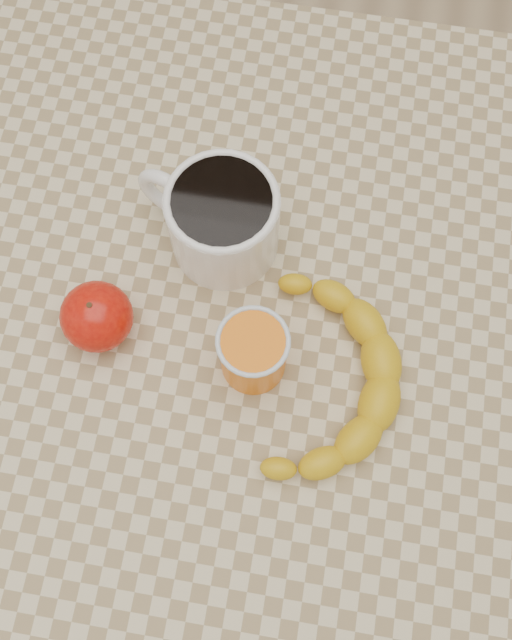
% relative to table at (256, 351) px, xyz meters
% --- Properties ---
extents(ground, '(3.00, 3.00, 0.00)m').
position_rel_table_xyz_m(ground, '(0.00, 0.00, -0.66)').
color(ground, tan).
rests_on(ground, ground).
extents(table, '(0.80, 0.80, 0.75)m').
position_rel_table_xyz_m(table, '(0.00, 0.00, 0.00)').
color(table, beige).
rests_on(table, ground).
extents(coffee_mug, '(0.16, 0.14, 0.09)m').
position_rel_table_xyz_m(coffee_mug, '(-0.05, 0.09, 0.14)').
color(coffee_mug, white).
rests_on(coffee_mug, table).
extents(orange_juice_glass, '(0.07, 0.07, 0.08)m').
position_rel_table_xyz_m(orange_juice_glass, '(0.00, -0.04, 0.13)').
color(orange_juice_glass, orange).
rests_on(orange_juice_glass, table).
extents(apple, '(0.08, 0.08, 0.06)m').
position_rel_table_xyz_m(apple, '(-0.15, -0.03, 0.12)').
color(apple, '#A30905').
rests_on(apple, table).
extents(banana, '(0.22, 0.28, 0.04)m').
position_rel_table_xyz_m(banana, '(0.07, -0.05, 0.11)').
color(banana, gold).
rests_on(banana, table).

